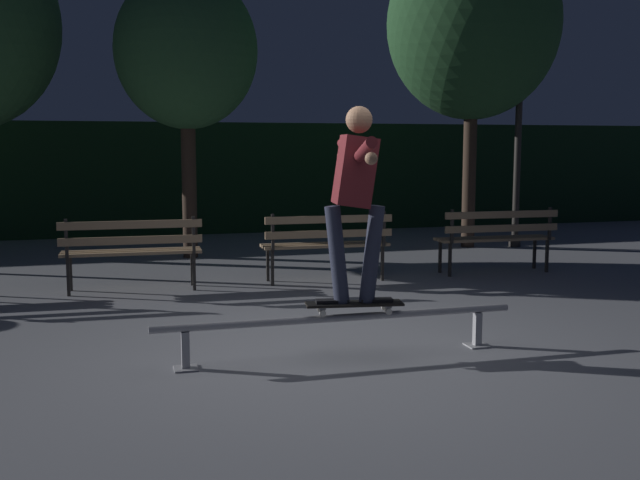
{
  "coord_description": "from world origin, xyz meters",
  "views": [
    {
      "loc": [
        -1.71,
        -5.74,
        1.68
      ],
      "look_at": [
        0.06,
        0.59,
        0.85
      ],
      "focal_mm": 41.62,
      "sensor_mm": 36.0,
      "label": 1
    }
  ],
  "objects_px": {
    "park_bench_left_center": "(132,246)",
    "park_bench_right_center": "(327,239)",
    "tree_behind_benches": "(186,52)",
    "grind_rail": "(339,323)",
    "park_bench_rightmost": "(497,234)",
    "lamp_post_right": "(519,98)",
    "skateboard": "(354,304)",
    "skateboarder": "(355,188)",
    "tree_far_right": "(473,25)"
  },
  "relations": [
    {
      "from": "skateboard",
      "to": "skateboarder",
      "type": "distance_m",
      "value": 0.94
    },
    {
      "from": "grind_rail",
      "to": "park_bench_right_center",
      "type": "xyz_separation_m",
      "value": [
        0.83,
        3.23,
        0.26
      ]
    },
    {
      "from": "park_bench_right_center",
      "to": "tree_far_right",
      "type": "distance_m",
      "value": 5.14
    },
    {
      "from": "skateboarder",
      "to": "park_bench_left_center",
      "type": "xyz_separation_m",
      "value": [
        -1.65,
        3.23,
        -0.82
      ]
    },
    {
      "from": "tree_behind_benches",
      "to": "lamp_post_right",
      "type": "xyz_separation_m",
      "value": [
        5.41,
        -0.26,
        -0.6
      ]
    },
    {
      "from": "grind_rail",
      "to": "park_bench_left_center",
      "type": "relative_size",
      "value": 1.85
    },
    {
      "from": "park_bench_left_center",
      "to": "park_bench_rightmost",
      "type": "distance_m",
      "value": 4.71
    },
    {
      "from": "tree_behind_benches",
      "to": "grind_rail",
      "type": "bearing_deg",
      "value": -84.13
    },
    {
      "from": "lamp_post_right",
      "to": "grind_rail",
      "type": "bearing_deg",
      "value": -130.94
    },
    {
      "from": "park_bench_right_center",
      "to": "park_bench_left_center",
      "type": "bearing_deg",
      "value": 180.0
    },
    {
      "from": "skateboard",
      "to": "lamp_post_right",
      "type": "distance_m",
      "value": 7.54
    },
    {
      "from": "skateboarder",
      "to": "tree_far_right",
      "type": "bearing_deg",
      "value": 55.78
    },
    {
      "from": "park_bench_right_center",
      "to": "tree_behind_benches",
      "type": "bearing_deg",
      "value": 118.95
    },
    {
      "from": "tree_far_right",
      "to": "skateboard",
      "type": "bearing_deg",
      "value": -124.24
    },
    {
      "from": "park_bench_left_center",
      "to": "park_bench_rightmost",
      "type": "bearing_deg",
      "value": 0.0
    },
    {
      "from": "park_bench_right_center",
      "to": "park_bench_rightmost",
      "type": "bearing_deg",
      "value": 0.0
    },
    {
      "from": "park_bench_left_center",
      "to": "park_bench_right_center",
      "type": "height_order",
      "value": "same"
    },
    {
      "from": "tree_behind_benches",
      "to": "skateboarder",
      "type": "bearing_deg",
      "value": -82.9
    },
    {
      "from": "park_bench_right_center",
      "to": "grind_rail",
      "type": "bearing_deg",
      "value": -104.4
    },
    {
      "from": "park_bench_rightmost",
      "to": "tree_behind_benches",
      "type": "distance_m",
      "value": 5.23
    },
    {
      "from": "lamp_post_right",
      "to": "skateboard",
      "type": "bearing_deg",
      "value": -130.2
    },
    {
      "from": "park_bench_left_center",
      "to": "lamp_post_right",
      "type": "height_order",
      "value": "lamp_post_right"
    },
    {
      "from": "skateboard",
      "to": "skateboarder",
      "type": "relative_size",
      "value": 0.51
    },
    {
      "from": "tree_far_right",
      "to": "lamp_post_right",
      "type": "bearing_deg",
      "value": -14.97
    },
    {
      "from": "skateboard",
      "to": "skateboarder",
      "type": "height_order",
      "value": "skateboarder"
    },
    {
      "from": "grind_rail",
      "to": "tree_far_right",
      "type": "bearing_deg",
      "value": 54.93
    },
    {
      "from": "park_bench_rightmost",
      "to": "lamp_post_right",
      "type": "relative_size",
      "value": 0.41
    },
    {
      "from": "skateboard",
      "to": "lamp_post_right",
      "type": "height_order",
      "value": "lamp_post_right"
    },
    {
      "from": "tree_behind_benches",
      "to": "park_bench_right_center",
      "type": "bearing_deg",
      "value": -61.05
    },
    {
      "from": "skateboard",
      "to": "park_bench_left_center",
      "type": "relative_size",
      "value": 0.5
    },
    {
      "from": "tree_behind_benches",
      "to": "lamp_post_right",
      "type": "relative_size",
      "value": 1.09
    },
    {
      "from": "park_bench_left_center",
      "to": "skateboard",
      "type": "bearing_deg",
      "value": -62.94
    },
    {
      "from": "skateboard",
      "to": "tree_behind_benches",
      "type": "xyz_separation_m",
      "value": [
        -0.72,
        5.8,
        2.65
      ]
    },
    {
      "from": "skateboard",
      "to": "park_bench_right_center",
      "type": "xyz_separation_m",
      "value": [
        0.71,
        3.23,
        0.11
      ]
    },
    {
      "from": "grind_rail",
      "to": "tree_far_right",
      "type": "distance_m",
      "value": 7.8
    },
    {
      "from": "park_bench_left_center",
      "to": "tree_behind_benches",
      "type": "bearing_deg",
      "value": 70.18
    },
    {
      "from": "park_bench_right_center",
      "to": "tree_behind_benches",
      "type": "relative_size",
      "value": 0.38
    },
    {
      "from": "skateboarder",
      "to": "tree_far_right",
      "type": "height_order",
      "value": "tree_far_right"
    },
    {
      "from": "park_bench_left_center",
      "to": "park_bench_right_center",
      "type": "bearing_deg",
      "value": 0.0
    },
    {
      "from": "park_bench_rightmost",
      "to": "skateboard",
      "type": "bearing_deg",
      "value": -133.47
    },
    {
      "from": "tree_far_right",
      "to": "park_bench_right_center",
      "type": "bearing_deg",
      "value": -141.83
    },
    {
      "from": "grind_rail",
      "to": "tree_far_right",
      "type": "relative_size",
      "value": 0.57
    },
    {
      "from": "park_bench_left_center",
      "to": "tree_far_right",
      "type": "height_order",
      "value": "tree_far_right"
    },
    {
      "from": "park_bench_right_center",
      "to": "tree_far_right",
      "type": "bearing_deg",
      "value": 38.17
    },
    {
      "from": "lamp_post_right",
      "to": "park_bench_left_center",
      "type": "bearing_deg",
      "value": -159.92
    },
    {
      "from": "park_bench_right_center",
      "to": "park_bench_rightmost",
      "type": "distance_m",
      "value": 2.35
    },
    {
      "from": "skateboard",
      "to": "park_bench_rightmost",
      "type": "height_order",
      "value": "park_bench_rightmost"
    },
    {
      "from": "park_bench_left_center",
      "to": "park_bench_right_center",
      "type": "relative_size",
      "value": 1.0
    },
    {
      "from": "park_bench_rightmost",
      "to": "park_bench_left_center",
      "type": "bearing_deg",
      "value": 180.0
    },
    {
      "from": "skateboard",
      "to": "tree_far_right",
      "type": "bearing_deg",
      "value": 55.76
    }
  ]
}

